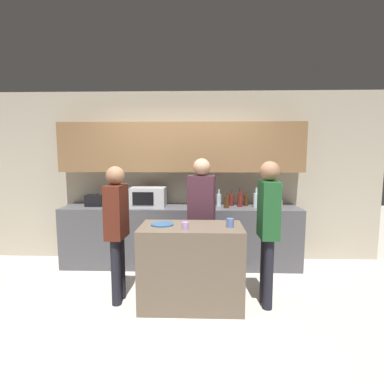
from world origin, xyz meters
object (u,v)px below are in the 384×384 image
(bottle_6, at_px, (256,200))
(cup_1, at_px, (185,226))
(bottle_3, at_px, (231,200))
(cup_0, at_px, (230,223))
(bottle_7, at_px, (262,200))
(person_left, at_px, (117,223))
(microwave, at_px, (149,197))
(person_center, at_px, (201,210))
(bottle_1, at_px, (219,200))
(bottle_0, at_px, (211,198))
(person_right, at_px, (268,222))
(toaster, at_px, (94,200))
(potted_plant, at_px, (278,194))
(bottle_4, at_px, (240,200))
(bottle_5, at_px, (246,200))
(plate_on_island, at_px, (162,224))
(bottle_2, at_px, (227,202))

(bottle_6, bearing_deg, cup_1, -125.83)
(bottle_3, bearing_deg, cup_0, -96.12)
(bottle_7, xyz_separation_m, person_left, (-1.90, -1.26, -0.09))
(bottle_7, distance_m, cup_1, 1.83)
(bottle_3, height_order, person_left, person_left)
(microwave, xyz_separation_m, person_center, (0.81, -0.67, -0.08))
(bottle_1, bearing_deg, bottle_0, 153.97)
(bottle_6, bearing_deg, person_left, -146.80)
(microwave, distance_m, person_center, 1.05)
(person_center, height_order, person_right, person_center)
(toaster, xyz_separation_m, person_center, (1.65, -0.67, -0.02))
(potted_plant, bearing_deg, cup_0, -123.05)
(cup_0, bearing_deg, bottle_4, 78.18)
(bottle_5, relative_size, person_center, 0.14)
(bottle_5, bearing_deg, plate_on_island, -131.00)
(bottle_7, relative_size, person_center, 0.16)
(bottle_4, xyz_separation_m, cup_1, (-0.76, -1.43, -0.07))
(bottle_1, distance_m, person_right, 1.37)
(bottle_3, distance_m, bottle_4, 0.15)
(bottle_0, height_order, cup_1, bottle_0)
(microwave, relative_size, bottle_4, 1.85)
(bottle_5, xyz_separation_m, cup_0, (-0.38, -1.39, -0.04))
(potted_plant, height_order, bottle_7, potted_plant)
(microwave, relative_size, cup_1, 6.49)
(bottle_6, relative_size, cup_0, 3.04)
(potted_plant, bearing_deg, plate_on_island, -142.94)
(bottle_7, bearing_deg, bottle_0, 176.81)
(bottle_0, relative_size, person_right, 0.19)
(potted_plant, distance_m, cup_1, 1.93)
(bottle_3, height_order, bottle_4, bottle_4)
(bottle_6, bearing_deg, bottle_0, 169.24)
(person_center, bearing_deg, cup_1, 87.93)
(bottle_0, xyz_separation_m, bottle_4, (0.43, -0.08, -0.01))
(bottle_3, xyz_separation_m, cup_1, (-0.64, -1.51, -0.05))
(bottle_0, distance_m, bottle_3, 0.31)
(bottle_3, xyz_separation_m, plate_on_island, (-0.91, -1.31, -0.08))
(bottle_2, xyz_separation_m, person_center, (-0.37, -0.59, -0.02))
(bottle_3, height_order, person_center, person_center)
(toaster, distance_m, plate_on_island, 1.71)
(bottle_4, distance_m, plate_on_island, 1.61)
(person_center, bearing_deg, bottle_5, -120.56)
(potted_plant, distance_m, bottle_0, 1.01)
(plate_on_island, bearing_deg, bottle_4, 50.02)
(bottle_0, relative_size, bottle_4, 1.11)
(bottle_5, xyz_separation_m, plate_on_island, (-1.14, -1.31, -0.08))
(plate_on_island, bearing_deg, potted_plant, 37.06)
(microwave, height_order, bottle_6, microwave)
(bottle_5, bearing_deg, person_center, -131.86)
(bottle_1, distance_m, bottle_6, 0.56)
(person_center, bearing_deg, microwave, -28.27)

